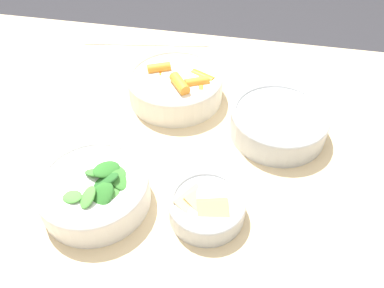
{
  "coord_description": "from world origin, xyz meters",
  "views": [
    {
      "loc": [
        0.16,
        -0.44,
        1.26
      ],
      "look_at": [
        0.07,
        0.01,
        0.78
      ],
      "focal_mm": 35.0,
      "sensor_mm": 36.0,
      "label": 1
    }
  ],
  "objects_px": {
    "bowl_carrots": "(177,86)",
    "ruler": "(147,42)",
    "bowl_greens": "(95,190)",
    "bowl_beans_hotdog": "(278,123)",
    "bowl_cookies": "(206,206)"
  },
  "relations": [
    {
      "from": "bowl_carrots",
      "to": "ruler",
      "type": "xyz_separation_m",
      "value": [
        -0.13,
        0.2,
        -0.03
      ]
    },
    {
      "from": "bowl_greens",
      "to": "bowl_beans_hotdog",
      "type": "distance_m",
      "value": 0.36
    },
    {
      "from": "bowl_carrots",
      "to": "bowl_greens",
      "type": "height_order",
      "value": "bowl_greens"
    },
    {
      "from": "bowl_carrots",
      "to": "bowl_greens",
      "type": "relative_size",
      "value": 1.12
    },
    {
      "from": "bowl_carrots",
      "to": "bowl_cookies",
      "type": "relative_size",
      "value": 1.63
    },
    {
      "from": "bowl_greens",
      "to": "ruler",
      "type": "relative_size",
      "value": 0.55
    },
    {
      "from": "bowl_cookies",
      "to": "ruler",
      "type": "height_order",
      "value": "bowl_cookies"
    },
    {
      "from": "ruler",
      "to": "bowl_beans_hotdog",
      "type": "bearing_deg",
      "value": -38.83
    },
    {
      "from": "bowl_beans_hotdog",
      "to": "bowl_cookies",
      "type": "distance_m",
      "value": 0.24
    },
    {
      "from": "bowl_cookies",
      "to": "ruler",
      "type": "xyz_separation_m",
      "value": [
        -0.24,
        0.49,
        -0.02
      ]
    },
    {
      "from": "bowl_carrots",
      "to": "ruler",
      "type": "height_order",
      "value": "bowl_carrots"
    },
    {
      "from": "bowl_cookies",
      "to": "bowl_carrots",
      "type": "bearing_deg",
      "value": 111.17
    },
    {
      "from": "bowl_greens",
      "to": "bowl_beans_hotdog",
      "type": "height_order",
      "value": "bowl_greens"
    },
    {
      "from": "bowl_beans_hotdog",
      "to": "bowl_cookies",
      "type": "bearing_deg",
      "value": -115.98
    },
    {
      "from": "bowl_carrots",
      "to": "ruler",
      "type": "distance_m",
      "value": 0.24
    }
  ]
}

